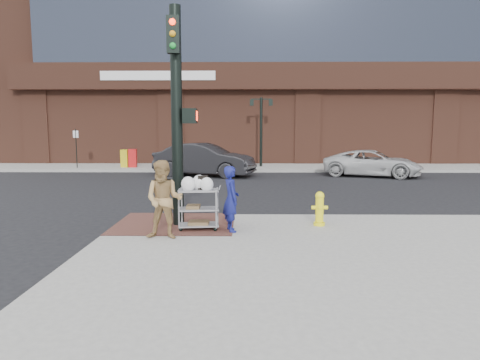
{
  "coord_description": "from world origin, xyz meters",
  "views": [
    {
      "loc": [
        1.08,
        -9.11,
        2.44
      ],
      "look_at": [
        0.96,
        0.52,
        1.25
      ],
      "focal_mm": 32.0,
      "sensor_mm": 36.0,
      "label": 1
    }
  ],
  "objects_px": {
    "sedan_dark": "(204,160)",
    "fire_hydrant": "(320,208)",
    "woman_blue": "(231,199)",
    "minivan_white": "(372,163)",
    "utility_cart": "(199,205)",
    "pedestrian_tan": "(164,200)",
    "lamp_post": "(261,124)",
    "traffic_signal_pole": "(178,110)"
  },
  "relations": [
    {
      "from": "woman_blue",
      "to": "fire_hydrant",
      "type": "xyz_separation_m",
      "value": [
        2.05,
        0.58,
        -0.32
      ]
    },
    {
      "from": "pedestrian_tan",
      "to": "utility_cart",
      "type": "distance_m",
      "value": 1.04
    },
    {
      "from": "utility_cart",
      "to": "woman_blue",
      "type": "bearing_deg",
      "value": -11.61
    },
    {
      "from": "woman_blue",
      "to": "utility_cart",
      "type": "relative_size",
      "value": 1.19
    },
    {
      "from": "lamp_post",
      "to": "fire_hydrant",
      "type": "xyz_separation_m",
      "value": [
        0.82,
        -15.26,
        -2.06
      ]
    },
    {
      "from": "traffic_signal_pole",
      "to": "minivan_white",
      "type": "relative_size",
      "value": 1.06
    },
    {
      "from": "lamp_post",
      "to": "woman_blue",
      "type": "bearing_deg",
      "value": -94.46
    },
    {
      "from": "sedan_dark",
      "to": "utility_cart",
      "type": "distance_m",
      "value": 11.96
    },
    {
      "from": "woman_blue",
      "to": "sedan_dark",
      "type": "xyz_separation_m",
      "value": [
        -1.73,
        12.06,
        -0.05
      ]
    },
    {
      "from": "utility_cart",
      "to": "fire_hydrant",
      "type": "xyz_separation_m",
      "value": [
        2.79,
        0.43,
        -0.14
      ]
    },
    {
      "from": "traffic_signal_pole",
      "to": "sedan_dark",
      "type": "xyz_separation_m",
      "value": [
        -0.49,
        11.45,
        -2.01
      ]
    },
    {
      "from": "traffic_signal_pole",
      "to": "fire_hydrant",
      "type": "height_order",
      "value": "traffic_signal_pole"
    },
    {
      "from": "pedestrian_tan",
      "to": "utility_cart",
      "type": "xyz_separation_m",
      "value": [
        0.62,
        0.79,
        -0.26
      ]
    },
    {
      "from": "woman_blue",
      "to": "pedestrian_tan",
      "type": "distance_m",
      "value": 1.5
    },
    {
      "from": "sedan_dark",
      "to": "fire_hydrant",
      "type": "xyz_separation_m",
      "value": [
        3.79,
        -11.48,
        -0.26
      ]
    },
    {
      "from": "fire_hydrant",
      "to": "traffic_signal_pole",
      "type": "bearing_deg",
      "value": 179.49
    },
    {
      "from": "traffic_signal_pole",
      "to": "pedestrian_tan",
      "type": "xyz_separation_m",
      "value": [
        -0.11,
        -1.25,
        -1.87
      ]
    },
    {
      "from": "utility_cart",
      "to": "fire_hydrant",
      "type": "relative_size",
      "value": 1.52
    },
    {
      "from": "sedan_dark",
      "to": "lamp_post",
      "type": "bearing_deg",
      "value": -21.35
    },
    {
      "from": "traffic_signal_pole",
      "to": "sedan_dark",
      "type": "bearing_deg",
      "value": 92.46
    },
    {
      "from": "woman_blue",
      "to": "minivan_white",
      "type": "relative_size",
      "value": 0.31
    },
    {
      "from": "minivan_white",
      "to": "fire_hydrant",
      "type": "distance_m",
      "value": 12.37
    },
    {
      "from": "minivan_white",
      "to": "sedan_dark",
      "type": "bearing_deg",
      "value": 110.82
    },
    {
      "from": "lamp_post",
      "to": "minivan_white",
      "type": "height_order",
      "value": "lamp_post"
    },
    {
      "from": "pedestrian_tan",
      "to": "woman_blue",
      "type": "bearing_deg",
      "value": 29.01
    },
    {
      "from": "woman_blue",
      "to": "lamp_post",
      "type": "bearing_deg",
      "value": -20.22
    },
    {
      "from": "lamp_post",
      "to": "utility_cart",
      "type": "height_order",
      "value": "lamp_post"
    },
    {
      "from": "traffic_signal_pole",
      "to": "sedan_dark",
      "type": "height_order",
      "value": "traffic_signal_pole"
    },
    {
      "from": "woman_blue",
      "to": "utility_cart",
      "type": "height_order",
      "value": "woman_blue"
    },
    {
      "from": "utility_cart",
      "to": "fire_hydrant",
      "type": "height_order",
      "value": "utility_cart"
    },
    {
      "from": "traffic_signal_pole",
      "to": "woman_blue",
      "type": "relative_size",
      "value": 3.44
    },
    {
      "from": "woman_blue",
      "to": "sedan_dark",
      "type": "distance_m",
      "value": 12.19
    },
    {
      "from": "woman_blue",
      "to": "utility_cart",
      "type": "xyz_separation_m",
      "value": [
        -0.73,
        0.15,
        -0.17
      ]
    },
    {
      "from": "traffic_signal_pole",
      "to": "woman_blue",
      "type": "bearing_deg",
      "value": -26.23
    },
    {
      "from": "fire_hydrant",
      "to": "sedan_dark",
      "type": "bearing_deg",
      "value": 108.25
    },
    {
      "from": "traffic_signal_pole",
      "to": "pedestrian_tan",
      "type": "relative_size",
      "value": 3.08
    },
    {
      "from": "woman_blue",
      "to": "fire_hydrant",
      "type": "bearing_deg",
      "value": -89.91
    },
    {
      "from": "fire_hydrant",
      "to": "lamp_post",
      "type": "bearing_deg",
      "value": 93.07
    },
    {
      "from": "pedestrian_tan",
      "to": "fire_hydrant",
      "type": "bearing_deg",
      "value": 23.48
    },
    {
      "from": "traffic_signal_pole",
      "to": "fire_hydrant",
      "type": "bearing_deg",
      "value": -0.51
    },
    {
      "from": "woman_blue",
      "to": "minivan_white",
      "type": "distance_m",
      "value": 13.78
    },
    {
      "from": "sedan_dark",
      "to": "fire_hydrant",
      "type": "distance_m",
      "value": 12.09
    }
  ]
}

